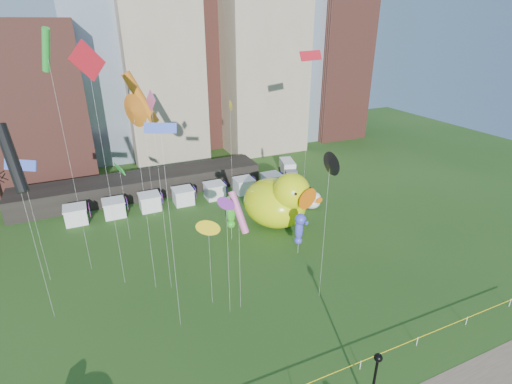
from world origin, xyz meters
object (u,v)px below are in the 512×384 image
small_duck (312,200)px  box_truck (288,168)px  big_duck (278,201)px  seahorse_purple (300,227)px  lamppost (375,377)px  seahorse_green (231,209)px

small_duck → box_truck: size_ratio=0.61×
big_duck → small_duck: bearing=0.1°
big_duck → seahorse_purple: 7.25m
lamppost → box_truck: (17.06, 43.34, -2.13)m
box_truck → seahorse_green: bearing=-119.9°
small_duck → lamppost: (-13.59, -29.70, 2.11)m
box_truck → big_duck: bearing=-107.3°
small_duck → box_truck: small_duck is taller
small_duck → big_duck: bearing=-166.0°
seahorse_green → lamppost: seahorse_green is taller
big_duck → seahorse_green: size_ratio=1.89×
seahorse_purple → lamppost: 20.67m
small_duck → seahorse_green: size_ratio=0.62×
big_duck → seahorse_purple: (-0.90, -7.19, -0.10)m
big_duck → seahorse_green: 7.07m
small_duck → box_truck: 14.08m
small_duck → seahorse_purple: size_ratio=0.72×
seahorse_purple → box_truck: 26.19m
big_duck → box_truck: 19.51m
big_duck → small_duck: (7.00, 2.63, -2.44)m
seahorse_purple → lamppost: size_ratio=0.95×
big_duck → seahorse_purple: size_ratio=2.20×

